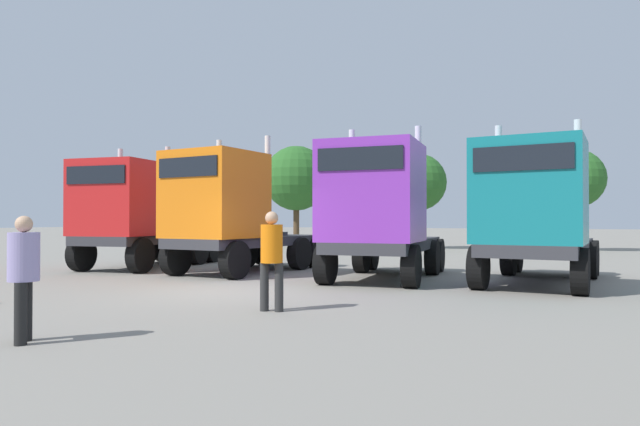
{
  "coord_description": "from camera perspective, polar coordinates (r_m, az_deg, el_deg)",
  "views": [
    {
      "loc": [
        7.28,
        -10.87,
        1.66
      ],
      "look_at": [
        0.13,
        4.96,
        1.87
      ],
      "focal_mm": 31.62,
      "sensor_mm": 36.0,
      "label": 1
    }
  ],
  "objects": [
    {
      "name": "semi_truck_orange",
      "position": [
        17.36,
        -9.3,
        0.15
      ],
      "size": [
        3.01,
        6.01,
        4.25
      ],
      "rotation": [
        0.0,
        0.0,
        -1.65
      ],
      "color": "#333338",
      "rests_on": "ground"
    },
    {
      "name": "oak_far_centre",
      "position": [
        32.65,
        9.86,
        3.05
      ],
      "size": [
        3.26,
        3.26,
        5.43
      ],
      "color": "#4C3823",
      "rests_on": "ground"
    },
    {
      "name": "ground",
      "position": [
        13.18,
        -9.53,
        -7.9
      ],
      "size": [
        200.0,
        200.0,
        0.0
      ],
      "primitive_type": "plane",
      "color": "gray"
    },
    {
      "name": "visitor_with_camera",
      "position": [
        8.6,
        -27.8,
        -5.05
      ],
      "size": [
        0.56,
        0.56,
        1.71
      ],
      "rotation": [
        0.0,
        0.0,
        3.82
      ],
      "color": "black",
      "rests_on": "ground"
    },
    {
      "name": "semi_truck_teal",
      "position": [
        14.84,
        20.87,
        -0.03
      ],
      "size": [
        2.99,
        6.46,
        4.13
      ],
      "rotation": [
        0.0,
        0.0,
        -1.64
      ],
      "color": "#333338",
      "rests_on": "ground"
    },
    {
      "name": "visitor_in_hivis",
      "position": [
        10.26,
        -4.91,
        -4.07
      ],
      "size": [
        0.46,
        0.46,
        1.81
      ],
      "rotation": [
        0.0,
        0.0,
        4.88
      ],
      "color": "#2A2A2A",
      "rests_on": "ground"
    },
    {
      "name": "semi_truck_red",
      "position": [
        19.86,
        -18.48,
        -0.07
      ],
      "size": [
        3.25,
        6.19,
        4.15
      ],
      "rotation": [
        0.0,
        0.0,
        -1.45
      ],
      "color": "#333338",
      "rests_on": "ground"
    },
    {
      "name": "oak_far_left",
      "position": [
        34.28,
        -2.41,
        3.5
      ],
      "size": [
        3.93,
        3.93,
        6.15
      ],
      "color": "#4C3823",
      "rests_on": "ground"
    },
    {
      "name": "oak_far_right",
      "position": [
        32.66,
        24.41,
        3.14
      ],
      "size": [
        3.07,
        3.07,
        5.37
      ],
      "color": "#4C3823",
      "rests_on": "ground"
    },
    {
      "name": "semi_truck_purple",
      "position": [
        15.11,
        5.85,
        0.28
      ],
      "size": [
        3.0,
        6.0,
        4.24
      ],
      "rotation": [
        0.0,
        0.0,
        -1.49
      ],
      "color": "#333338",
      "rests_on": "ground"
    }
  ]
}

